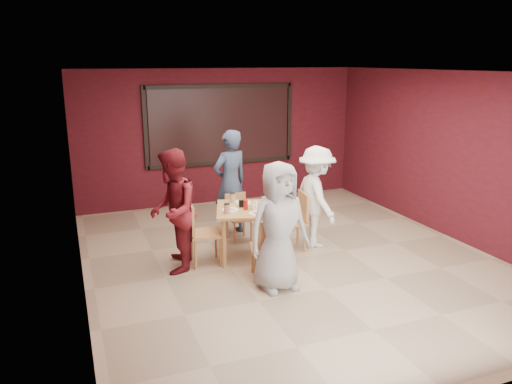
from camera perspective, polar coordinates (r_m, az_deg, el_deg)
name	(u,v)px	position (r m, az deg, el deg)	size (l,w,h in m)	color
floor	(290,259)	(7.75, 3.90, -7.63)	(7.00, 7.00, 0.00)	tan
window_blinds	(221,125)	(10.47, -4.00, 7.64)	(3.00, 0.02, 1.50)	black
dining_table	(250,214)	(7.60, -0.72, -2.55)	(1.25, 1.25, 0.94)	tan
chair_front	(267,246)	(6.87, 1.24, -6.16)	(0.52, 0.52, 0.88)	#B07B44
chair_back	(238,214)	(8.44, -2.11, -2.51)	(0.40, 0.40, 0.78)	#B07B44
chair_left	(200,230)	(7.41, -6.41, -4.31)	(0.50, 0.50, 0.95)	#B07B44
chair_right	(296,217)	(8.01, 4.55, -2.90)	(0.50, 0.50, 0.93)	#B07B44
diner_front	(279,227)	(6.50, 2.61, -3.97)	(0.84, 0.55, 1.73)	#A0A0A0
diner_back	(230,183)	(8.58, -2.95, 1.06)	(0.67, 0.44, 1.83)	#32415A
diner_left	(173,211)	(7.17, -9.48, -2.15)	(0.86, 0.67, 1.78)	maroon
diner_right	(316,197)	(8.10, 6.91, -0.55)	(1.06, 0.61, 1.64)	white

